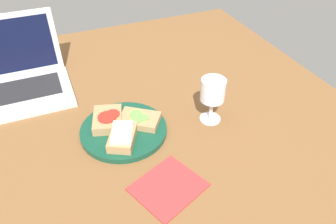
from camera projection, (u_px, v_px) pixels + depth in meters
The scene contains 8 objects.
wooden_table at pixel (128, 133), 94.01cm from camera, with size 140.00×140.00×3.00cm, color brown.
plate at pixel (124, 130), 91.69cm from camera, with size 24.20×24.20×1.55cm, color #144733.
sandwich_with_cheese at pixel (122, 136), 86.24cm from camera, with size 10.48×12.12×3.39cm.
sandwich_with_cucumber at pixel (139, 119), 92.75cm from camera, with size 13.38×12.56×2.38cm.
sandwich_with_tomato at pixel (108, 119), 92.00cm from camera, with size 10.56×12.44×3.10cm.
wine_glass at pixel (213, 92), 90.51cm from camera, with size 6.95×6.95×13.71cm.
laptop at pixel (10, 77), 105.71cm from camera, with size 35.58×28.47×21.87cm.
napkin at pixel (168, 187), 76.91cm from camera, with size 15.26×13.33×0.40cm, color #B23333.
Camera 1 is at (-16.03, -68.72, 64.97)cm, focal length 35.00 mm.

